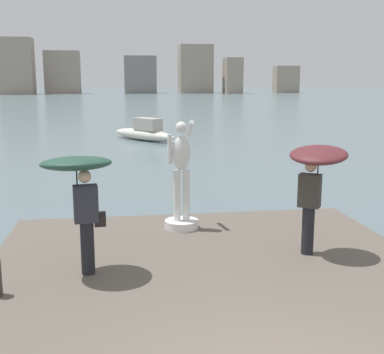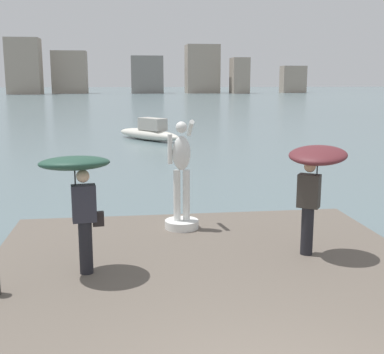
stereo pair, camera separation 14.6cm
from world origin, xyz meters
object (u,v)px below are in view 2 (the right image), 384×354
Objects in this scene: onlooker_left at (77,179)px; onlooker_right at (315,170)px; statue_white_figure at (182,187)px; boat_near at (149,132)px.

onlooker_right is at bearing 5.09° from onlooker_left.
statue_white_figure is at bearing 50.32° from onlooker_left.
onlooker_left is at bearing -129.68° from statue_white_figure.
onlooker_right reaches higher than onlooker_left.
onlooker_left is 0.98× the size of onlooker_right.
boat_near is at bearing 84.35° from onlooker_left.
statue_white_figure is 1.16× the size of onlooker_left.
statue_white_figure is 1.14× the size of onlooker_right.
boat_near is (-1.93, 21.36, -1.48)m from onlooker_right.
statue_white_figure reaches higher than onlooker_left.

